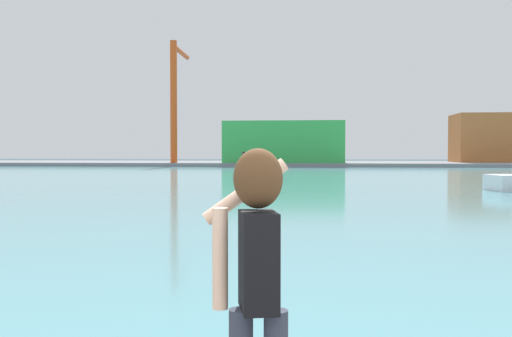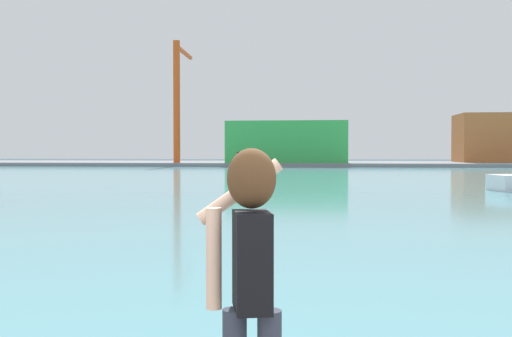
% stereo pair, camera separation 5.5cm
% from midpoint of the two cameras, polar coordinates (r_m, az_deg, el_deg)
% --- Properties ---
extents(ground_plane, '(220.00, 220.00, 0.00)m').
position_cam_midpoint_polar(ground_plane, '(52.61, 6.40, -0.85)').
color(ground_plane, '#334751').
extents(harbor_water, '(140.00, 100.00, 0.02)m').
position_cam_midpoint_polar(harbor_water, '(54.61, 6.40, -0.74)').
color(harbor_water, '#599EA8').
rests_on(harbor_water, ground_plane).
extents(far_shore_dock, '(140.00, 20.00, 0.55)m').
position_cam_midpoint_polar(far_shore_dock, '(94.58, 6.44, 0.45)').
color(far_shore_dock, gray).
rests_on(far_shore_dock, ground_plane).
extents(person_photographer, '(0.53, 0.54, 1.74)m').
position_cam_midpoint_polar(person_photographer, '(3.47, -0.12, -9.28)').
color(person_photographer, '#2D3342').
rests_on(person_photographer, quay_promenade).
extents(warehouse_left, '(17.53, 10.40, 6.07)m').
position_cam_midpoint_polar(warehouse_left, '(90.68, 3.05, 2.49)').
color(warehouse_left, green).
rests_on(warehouse_left, far_shore_dock).
extents(warehouse_right, '(14.56, 9.02, 7.41)m').
position_cam_midpoint_polar(warehouse_right, '(100.33, 22.58, 2.67)').
color(warehouse_right, '#B26633').
rests_on(warehouse_right, far_shore_dock).
extents(port_crane, '(1.25, 11.48, 17.87)m').
position_cam_midpoint_polar(port_crane, '(91.14, -7.33, 7.38)').
color(port_crane, '#D84C19').
rests_on(port_crane, far_shore_dock).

